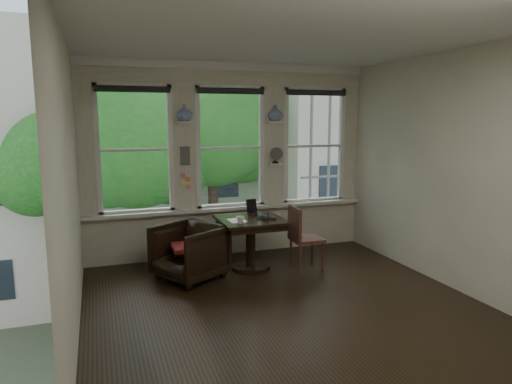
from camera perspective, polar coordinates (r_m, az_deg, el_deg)
name	(u,v)px	position (r m, az deg, el deg)	size (l,w,h in m)	color
ground	(285,305)	(5.51, 3.59, -13.89)	(4.50, 4.50, 0.00)	black
ceiling	(287,38)	(5.14, 3.94, 18.60)	(4.50, 4.50, 0.00)	silver
wall_back	(230,160)	(7.22, -3.27, 3.95)	(4.50, 4.50, 0.00)	beige
wall_front	(420,220)	(3.19, 19.79, -3.27)	(4.50, 4.50, 0.00)	beige
wall_left	(69,188)	(4.71, -22.30, 0.47)	(4.50, 4.50, 0.00)	beige
wall_right	(448,170)	(6.33, 22.85, 2.51)	(4.50, 4.50, 0.00)	beige
window_left	(135,150)	(6.95, -14.90, 5.11)	(1.10, 0.12, 1.90)	white
window_center	(230,148)	(7.21, -3.28, 5.54)	(1.10, 0.12, 1.90)	white
window_right	(313,146)	(7.73, 7.15, 5.73)	(1.10, 0.12, 1.90)	white
shelf_left	(185,122)	(6.93, -8.92, 8.61)	(0.26, 0.16, 0.03)	white
shelf_right	(275,122)	(7.33, 2.42, 8.74)	(0.26, 0.16, 0.03)	white
intercom	(185,156)	(6.98, -8.86, 4.50)	(0.14, 0.06, 0.28)	#59544F
sticky_notes	(186,179)	(7.02, -8.80, 1.66)	(0.16, 0.01, 0.24)	pink
desk_fan	(275,158)	(7.34, 2.45, 4.28)	(0.20, 0.20, 0.24)	#59544F
vase_left	(184,113)	(6.93, -8.95, 9.76)	(0.24, 0.24, 0.25)	silver
vase_right	(275,113)	(7.33, 2.43, 9.82)	(0.24, 0.24, 0.25)	silver
table	(251,244)	(6.59, -0.68, -6.50)	(0.90, 0.90, 0.75)	black
armchair_left	(189,252)	(6.26, -8.33, -7.44)	(0.80, 0.83, 0.75)	black
cushion_red	(189,247)	(6.24, -8.34, -6.79)	(0.45, 0.45, 0.06)	maroon
side_chair_right	(307,238)	(6.59, 6.34, -5.78)	(0.42, 0.42, 0.92)	#452218
laptop	(265,218)	(6.46, 1.18, -3.28)	(0.30, 0.19, 0.02)	black
mug	(240,220)	(6.17, -1.99, -3.54)	(0.11, 0.11, 0.10)	white
drinking_glass	(265,217)	(6.40, 1.13, -3.08)	(0.12, 0.12, 0.10)	white
tablet	(252,206)	(6.80, -0.54, -1.81)	(0.16, 0.02, 0.22)	black
papers	(237,220)	(6.37, -2.41, -3.57)	(0.22, 0.30, 0.00)	silver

